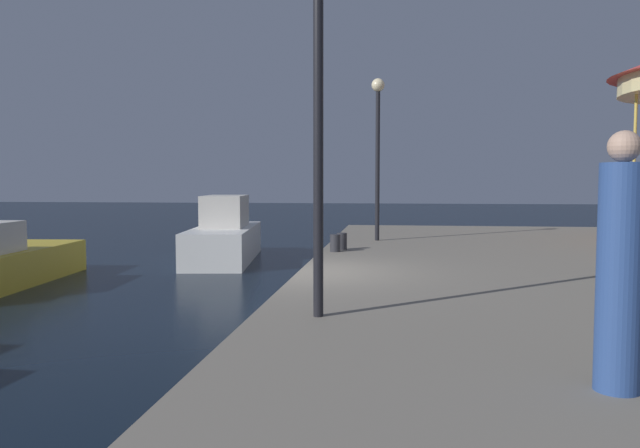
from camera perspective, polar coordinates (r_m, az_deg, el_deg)
The scene contains 7 objects.
ground_plane at distance 11.13m, azimuth -2.01°, elevation -8.53°, with size 120.00×120.00×0.00m, color black.
motorboat_white at distance 18.96m, azimuth -8.94°, elevation -1.15°, with size 2.42×5.62×2.00m.
lamp_post_near_edge at distance 7.31m, azimuth -0.16°, elevation 15.68°, with size 0.36×0.36×4.55m.
lamp_post_mid_promenade at distance 16.86m, azimuth 5.45°, elevation 8.72°, with size 0.36×0.36×4.43m.
bollard_center at distance 14.05m, azimuth 1.43°, elevation -1.80°, with size 0.24×0.24×0.40m, color #2D2D33.
bollard_north at distance 14.48m, azimuth 2.07°, elevation -1.63°, with size 0.24×0.24×0.40m, color #2D2D33.
person_mid_promenade at distance 5.14m, azimuth 26.36°, elevation -3.86°, with size 0.34×0.34×1.98m.
Camera 1 is at (1.70, -10.74, 2.39)m, focal length 34.08 mm.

